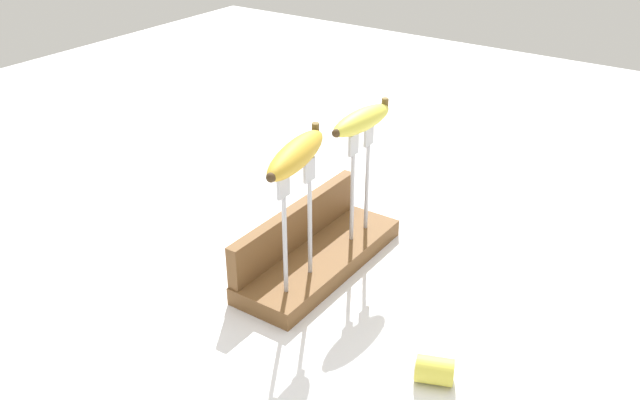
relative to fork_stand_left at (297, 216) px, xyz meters
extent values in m
plane|color=silver|center=(0.09, 0.02, -0.15)|extent=(3.00, 3.00, 0.00)
cube|color=brown|center=(0.09, 0.02, -0.13)|extent=(0.34, 0.12, 0.03)
cube|color=brown|center=(0.09, 0.07, -0.08)|extent=(0.34, 0.02, 0.07)
cylinder|color=#B2B2B7|center=(-0.03, 0.00, -0.04)|extent=(0.01, 0.01, 0.16)
cube|color=#B2B2B7|center=(-0.03, 0.00, 0.06)|extent=(0.03, 0.00, 0.04)
cylinder|color=#B2B2B7|center=(0.03, 0.00, -0.04)|extent=(0.01, 0.01, 0.16)
cube|color=#B2B2B7|center=(0.03, 0.00, 0.06)|extent=(0.03, 0.00, 0.04)
cylinder|color=#B2B2B7|center=(0.16, 0.00, -0.04)|extent=(0.01, 0.01, 0.16)
cube|color=#B2B2B7|center=(0.16, 0.00, 0.06)|extent=(0.03, 0.00, 0.04)
cylinder|color=#B2B2B7|center=(0.21, 0.00, -0.04)|extent=(0.01, 0.01, 0.16)
cube|color=#B2B2B7|center=(0.21, 0.00, 0.06)|extent=(0.03, 0.00, 0.04)
ellipsoid|color=gold|center=(0.00, 0.00, 0.10)|extent=(0.18, 0.08, 0.04)
cylinder|color=brown|center=(0.08, 0.02, 0.11)|extent=(0.01, 0.01, 0.02)
sphere|color=#3F2D19|center=(-0.08, -0.02, 0.10)|extent=(0.01, 0.01, 0.01)
ellipsoid|color=#DBD147|center=(0.18, 0.00, 0.10)|extent=(0.15, 0.05, 0.03)
cylinder|color=brown|center=(0.25, 0.00, 0.10)|extent=(0.01, 0.01, 0.02)
sphere|color=#3F2D19|center=(0.11, 0.00, 0.10)|extent=(0.01, 0.01, 0.01)
cylinder|color=#DBD147|center=(-0.05, -0.27, -0.13)|extent=(0.05, 0.06, 0.04)
cylinder|color=beige|center=(-0.06, -0.24, -0.13)|extent=(0.03, 0.02, 0.03)
camera|label=1|loc=(-0.72, -0.54, 0.50)|focal=38.24mm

